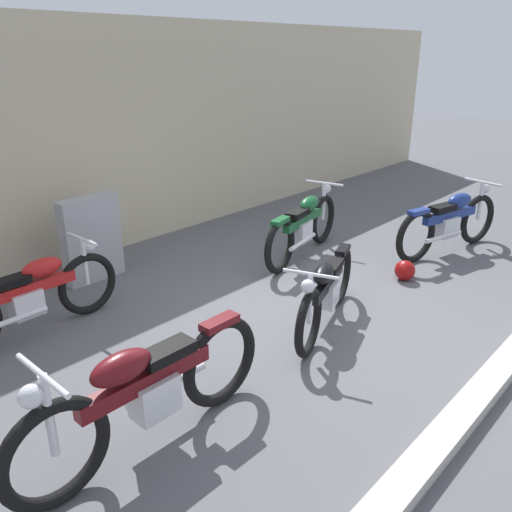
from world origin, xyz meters
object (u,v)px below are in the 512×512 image
at_px(stone_marker, 91,239).
at_px(motorcycle_blue, 450,221).
at_px(motorcycle_black, 326,291).
at_px(motorcycle_maroon, 146,392).
at_px(motorcycle_red, 32,296).
at_px(helmet, 405,270).
at_px(motorcycle_green, 304,226).

bearing_deg(stone_marker, motorcycle_blue, -36.44).
bearing_deg(motorcycle_blue, motorcycle_black, -167.11).
bearing_deg(motorcycle_maroon, motorcycle_red, -95.76).
bearing_deg(motorcycle_maroon, stone_marker, -114.78).
height_order(helmet, motorcycle_blue, motorcycle_blue).
relative_size(stone_marker, motorcycle_red, 0.54).
height_order(stone_marker, motorcycle_black, stone_marker).
bearing_deg(motorcycle_green, motorcycle_maroon, -169.73).
bearing_deg(motorcycle_black, stone_marker, -91.08).
bearing_deg(motorcycle_blue, helmet, -165.45).
bearing_deg(motorcycle_maroon, motorcycle_green, -157.70).
height_order(helmet, motorcycle_green, motorcycle_green).
xyz_separation_m(motorcycle_blue, motorcycle_green, (-1.54, 1.46, -0.01)).
distance_m(stone_marker, motorcycle_maroon, 3.37).
bearing_deg(stone_marker, motorcycle_maroon, -115.34).
relative_size(stone_marker, motorcycle_green, 0.52).
bearing_deg(stone_marker, motorcycle_red, -146.17).
xyz_separation_m(stone_marker, motorcycle_green, (2.46, -1.49, -0.09)).
distance_m(motorcycle_black, motorcycle_blue, 3.04).
xyz_separation_m(motorcycle_black, motorcycle_blue, (3.04, -0.02, 0.05)).
xyz_separation_m(helmet, motorcycle_green, (-0.20, 1.49, 0.33)).
bearing_deg(helmet, motorcycle_maroon, -179.12).
relative_size(stone_marker, motorcycle_blue, 0.51).
distance_m(helmet, motorcycle_green, 1.54).
distance_m(helmet, motorcycle_maroon, 4.12).
xyz_separation_m(motorcycle_maroon, motorcycle_red, (0.25, 2.25, -0.05)).
bearing_deg(motorcycle_green, motorcycle_black, -147.51).
relative_size(motorcycle_black, motorcycle_red, 0.92).
relative_size(motorcycle_green, motorcycle_maroon, 0.94).
xyz_separation_m(stone_marker, helmet, (2.66, -2.99, -0.41)).
xyz_separation_m(helmet, motorcycle_red, (-3.85, 2.18, 0.30)).
bearing_deg(motorcycle_red, motorcycle_blue, -22.96).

